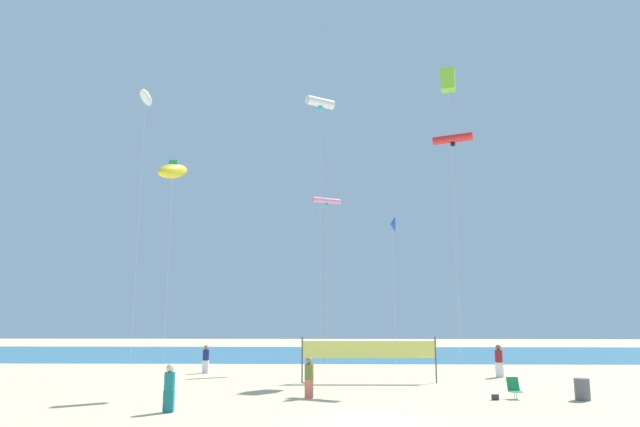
{
  "coord_description": "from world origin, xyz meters",
  "views": [
    {
      "loc": [
        -1.14,
        -19.2,
        3.72
      ],
      "look_at": [
        -1.78,
        8.93,
        8.72
      ],
      "focal_mm": 31.14,
      "sensor_mm": 36.0,
      "label": 1
    }
  ],
  "objects": [
    {
      "name": "ground_plane",
      "position": [
        0.0,
        0.0,
        0.0
      ],
      "size": [
        120.0,
        120.0,
        0.0
      ],
      "primitive_type": "plane",
      "color": "beige"
    },
    {
      "name": "ocean_band",
      "position": [
        0.0,
        32.11,
        0.0
      ],
      "size": [
        120.0,
        20.0,
        0.01
      ],
      "primitive_type": "cube",
      "color": "teal",
      "rests_on": "ground"
    },
    {
      "name": "beachgoer_teal_shirt",
      "position": [
        -7.34,
        2.45,
        0.94
      ],
      "size": [
        0.4,
        0.4,
        1.76
      ],
      "rotation": [
        0.0,
        0.0,
        6.15
      ],
      "color": "#19727A",
      "rests_on": "ground"
    },
    {
      "name": "beachgoer_maroon_shirt",
      "position": [
        8.48,
        14.14,
        0.98
      ],
      "size": [
        0.42,
        0.42,
        1.84
      ],
      "rotation": [
        0.0,
        0.0,
        1.81
      ],
      "color": "white",
      "rests_on": "ground"
    },
    {
      "name": "beachgoer_olive_shirt",
      "position": [
        -2.2,
        6.09,
        0.93
      ],
      "size": [
        0.4,
        0.4,
        1.74
      ],
      "rotation": [
        0.0,
        0.0,
        6.18
      ],
      "color": "#EA7260",
      "rests_on": "ground"
    },
    {
      "name": "beachgoer_navy_shirt",
      "position": [
        -9.02,
        15.98,
        0.9
      ],
      "size": [
        0.39,
        0.39,
        1.69
      ],
      "rotation": [
        0.0,
        0.0,
        5.74
      ],
      "color": "white",
      "rests_on": "ground"
    },
    {
      "name": "folding_beach_chair",
      "position": [
        6.76,
        6.13,
        0.47
      ],
      "size": [
        0.52,
        0.65,
        0.89
      ],
      "rotation": [
        0.0,
        0.0,
        0.62
      ],
      "color": "#1E8C4C",
      "rests_on": "ground"
    },
    {
      "name": "trash_barrel",
      "position": [
        9.53,
        5.73,
        0.45
      ],
      "size": [
        0.63,
        0.63,
        0.9
      ],
      "primitive_type": "cylinder",
      "color": "#595960",
      "rests_on": "ground"
    },
    {
      "name": "volleyball_net",
      "position": [
        0.78,
        11.47,
        1.63
      ],
      "size": [
        7.24,
        0.19,
        2.4
      ],
      "color": "#4C4C51",
      "rests_on": "ground"
    },
    {
      "name": "beach_handbag",
      "position": [
        5.81,
        5.72,
        0.12
      ],
      "size": [
        0.29,
        0.14,
        0.23
      ],
      "primitive_type": "cube",
      "color": "#2D2D33",
      "rests_on": "ground"
    },
    {
      "name": "kite_lime_box",
      "position": [
        7.32,
        19.04,
        20.33
      ],
      "size": [
        1.23,
        1.23,
        21.15
      ],
      "color": "silver",
      "rests_on": "ground"
    },
    {
      "name": "kite_red_tube",
      "position": [
        6.19,
        13.34,
        14.06
      ],
      "size": [
        2.36,
        1.43,
        14.34
      ],
      "color": "silver",
      "rests_on": "ground"
    },
    {
      "name": "kite_yellow_inflatable",
      "position": [
        -11.16,
        14.37,
        12.42
      ],
      "size": [
        1.97,
        2.91,
        13.23
      ],
      "color": "silver",
      "rests_on": "ground"
    },
    {
      "name": "kite_blue_delta",
      "position": [
        2.8,
        16.77,
        9.35
      ],
      "size": [
        0.35,
        1.03,
        9.88
      ],
      "color": "silver",
      "rests_on": "ground"
    },
    {
      "name": "kite_white_inflatable",
      "position": [
        -13.44,
        15.23,
        17.64
      ],
      "size": [
        0.63,
        1.83,
        18.16
      ],
      "color": "silver",
      "rests_on": "ground"
    },
    {
      "name": "kite_white_tube",
      "position": [
        -1.87,
        13.02,
        16.31
      ],
      "size": [
        1.83,
        1.44,
        16.65
      ],
      "color": "silver",
      "rests_on": "ground"
    },
    {
      "name": "kite_pink_tube",
      "position": [
        -1.56,
        19.68,
        11.52
      ],
      "size": [
        2.08,
        1.33,
        11.76
      ],
      "color": "silver",
      "rests_on": "ground"
    }
  ]
}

